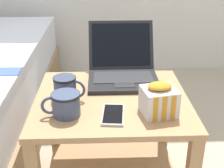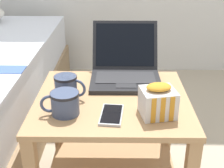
% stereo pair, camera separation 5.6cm
% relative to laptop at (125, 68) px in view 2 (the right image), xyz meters
% --- Properties ---
extents(bedside_table, '(0.61, 0.56, 0.52)m').
position_rel_laptop_xyz_m(bedside_table, '(-0.06, -0.20, -0.23)').
color(bedside_table, tan).
rests_on(bedside_table, ground_plane).
extents(laptop, '(0.31, 0.36, 0.23)m').
position_rel_laptop_xyz_m(laptop, '(0.00, 0.00, 0.00)').
color(laptop, black).
rests_on(laptop, bedside_table).
extents(mug_front_left, '(0.13, 0.09, 0.09)m').
position_rel_laptop_xyz_m(mug_front_left, '(-0.24, -0.20, 0.01)').
color(mug_front_left, '#3F4C6B').
rests_on(mug_front_left, bedside_table).
extents(mug_front_right, '(0.14, 0.10, 0.09)m').
position_rel_laptop_xyz_m(mug_front_right, '(-0.23, -0.33, 0.00)').
color(mug_front_right, '#3F4C6B').
rests_on(mug_front_right, bedside_table).
extents(snack_bag, '(0.14, 0.13, 0.12)m').
position_rel_laptop_xyz_m(snack_bag, '(0.11, -0.33, 0.01)').
color(snack_bag, silver).
rests_on(snack_bag, bedside_table).
extents(cell_phone, '(0.09, 0.15, 0.01)m').
position_rel_laptop_xyz_m(cell_phone, '(-0.06, -0.34, -0.04)').
color(cell_phone, '#B7BABC').
rests_on(cell_phone, bedside_table).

